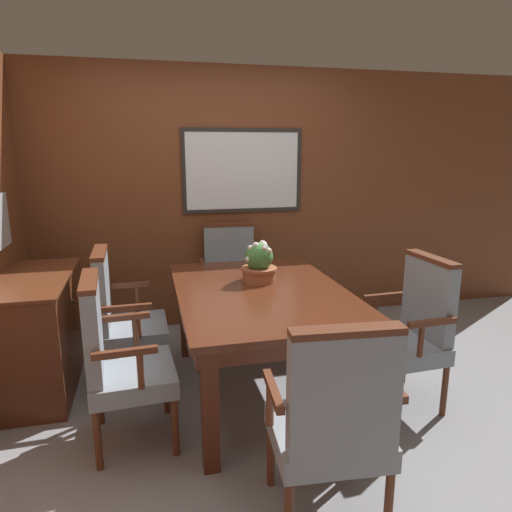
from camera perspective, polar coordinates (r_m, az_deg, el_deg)
name	(u,v)px	position (r m, az deg, el deg)	size (l,w,h in m)	color
ground_plane	(258,410)	(3.22, 0.21, -18.72)	(14.00, 14.00, 0.00)	gray
wall_back	(216,200)	(4.42, -5.04, 7.04)	(7.20, 0.08, 2.45)	brown
dining_table	(261,303)	(3.15, 0.65, -5.87)	(1.14, 1.67, 0.77)	#4C2314
chair_left_far	(121,314)	(3.44, -16.50, -7.02)	(0.49, 0.57, 1.02)	#562B19
chair_head_far	(230,275)	(4.30, -3.22, -2.41)	(0.59, 0.51, 1.02)	#562B19
chair_right_near	(411,327)	(3.25, 18.83, -8.39)	(0.50, 0.58, 1.02)	#562B19
chair_head_near	(334,419)	(2.16, 9.67, -19.46)	(0.59, 0.52, 1.02)	#562B19
chair_left_near	(117,357)	(2.79, -16.97, -11.95)	(0.51, 0.58, 1.02)	#562B19
potted_plant	(259,264)	(3.27, 0.38, -0.97)	(0.26, 0.26, 0.30)	#9E5638
sideboard_cabinet	(39,332)	(3.68, -25.54, -8.61)	(0.51, 1.11, 0.83)	#512816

